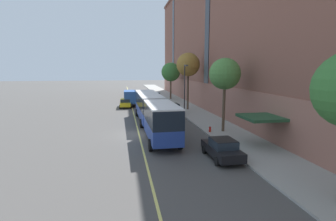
{
  "coord_description": "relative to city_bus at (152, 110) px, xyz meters",
  "views": [
    {
      "loc": [
        -1.48,
        -26.26,
        6.63
      ],
      "look_at": [
        3.68,
        3.67,
        1.8
      ],
      "focal_mm": 28.0,
      "sensor_mm": 36.0,
      "label": 1
    }
  ],
  "objects": [
    {
      "name": "sidewalk",
      "position": [
        7.49,
        0.42,
        -2.02
      ],
      "size": [
        4.73,
        160.0,
        0.15
      ],
      "primitive_type": "cube",
      "color": "#9E9B93",
      "rests_on": "ground"
    },
    {
      "name": "lane_centerline",
      "position": [
        -1.7,
        0.42,
        -2.09
      ],
      "size": [
        0.16,
        140.0,
        0.01
      ],
      "primitive_type": "cube",
      "color": "#E0D66B",
      "rests_on": "ground"
    },
    {
      "name": "apartment_facade",
      "position": [
        15.83,
        -2.58,
        10.52
      ],
      "size": [
        15.2,
        110.0,
        25.26
      ],
      "color": "brown",
      "rests_on": "ground"
    },
    {
      "name": "parked_car_black_2",
      "position": [
        3.95,
        -11.06,
        -1.31
      ],
      "size": [
        2.07,
        4.45,
        1.56
      ],
      "color": "black",
      "rests_on": "ground"
    },
    {
      "name": "taxi_cab",
      "position": [
        -2.86,
        16.92,
        -1.31
      ],
      "size": [
        2.05,
        4.34,
        1.56
      ],
      "color": "yellow",
      "rests_on": "ground"
    },
    {
      "name": "parked_car_black_0",
      "position": [
        4.06,
        9.08,
        -1.31
      ],
      "size": [
        2.1,
        4.73,
        1.56
      ],
      "color": "black",
      "rests_on": "ground"
    },
    {
      "name": "street_tree_far_downtown",
      "position": [
        7.11,
        27.49,
        3.86
      ],
      "size": [
        4.05,
        4.05,
        7.86
      ],
      "color": "brown",
      "rests_on": "sidewalk"
    },
    {
      "name": "box_truck",
      "position": [
        -1.92,
        18.82,
        -0.48
      ],
      "size": [
        2.4,
        6.57,
        2.79
      ],
      "color": "#285199",
      "rests_on": "ground"
    },
    {
      "name": "street_tree_far_uptown",
      "position": [
        7.11,
        12.12,
        5.18
      ],
      "size": [
        3.71,
        3.71,
        9.03
      ],
      "color": "brown",
      "rests_on": "sidewalk"
    },
    {
      "name": "fire_hydrant",
      "position": [
        5.62,
        -3.39,
        -1.6
      ],
      "size": [
        0.42,
        0.24,
        0.72
      ],
      "color": "red",
      "rests_on": "sidewalk"
    },
    {
      "name": "street_lamp",
      "position": [
        5.72,
        8.4,
        2.39
      ],
      "size": [
        0.36,
        1.48,
        7.1
      ],
      "color": "#2D2D30",
      "rests_on": "sidewalk"
    },
    {
      "name": "street_tree_mid_block",
      "position": [
        7.11,
        -3.25,
        4.0
      ],
      "size": [
        3.23,
        3.23,
        7.6
      ],
      "color": "brown",
      "rests_on": "sidewalk"
    },
    {
      "name": "ground_plane",
      "position": [
        -1.72,
        -2.58,
        -2.09
      ],
      "size": [
        260.0,
        260.0,
        0.0
      ],
      "primitive_type": "plane",
      "color": "#4C4947"
    },
    {
      "name": "city_bus",
      "position": [
        0.0,
        0.0,
        0.0
      ],
      "size": [
        3.05,
        19.7,
        3.6
      ],
      "color": "navy",
      "rests_on": "ground"
    },
    {
      "name": "parked_car_silver_3",
      "position": [
        3.96,
        28.85,
        -1.31
      ],
      "size": [
        2.01,
        4.74,
        1.56
      ],
      "color": "#B7B7BC",
      "rests_on": "ground"
    }
  ]
}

